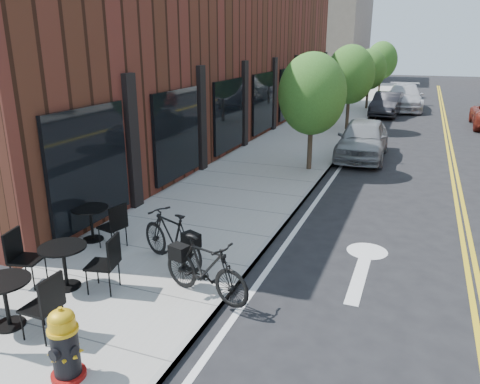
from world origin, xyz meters
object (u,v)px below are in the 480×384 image
at_px(bicycle_left, 172,237).
at_px(parked_car_a, 363,139).
at_px(bistro_set_a, 5,296).
at_px(parked_car_b, 387,104).
at_px(bistro_set_c, 91,219).
at_px(bicycle_right, 205,268).
at_px(fire_hydrant, 65,345).
at_px(parked_car_c, 404,97).
at_px(bistro_set_b, 64,261).

xyz_separation_m(bicycle_left, parked_car_a, (2.25, 10.58, 0.08)).
bearing_deg(bistro_set_a, parked_car_b, 81.94).
bearing_deg(bistro_set_c, bistro_set_a, -61.12).
bearing_deg(parked_car_b, bicycle_right, -88.53).
xyz_separation_m(fire_hydrant, bistro_set_a, (-1.61, 0.59, 0.02)).
distance_m(fire_hydrant, parked_car_c, 28.34).
bearing_deg(fire_hydrant, parked_car_c, 95.13).
height_order(bicycle_left, parked_car_c, parked_car_c).
relative_size(bistro_set_c, parked_car_b, 0.44).
xyz_separation_m(parked_car_a, parked_car_b, (0.00, 11.26, -0.05)).
bearing_deg(bistro_set_b, bistro_set_c, 102.89).
xyz_separation_m(bicycle_left, bistro_set_b, (-1.27, -1.50, -0.03)).
bearing_deg(bistro_set_a, bistro_set_b, 89.93).
height_order(bistro_set_c, parked_car_c, parked_car_c).
height_order(parked_car_a, parked_car_c, parked_car_c).
relative_size(fire_hydrant, bicycle_left, 0.57).
distance_m(bistro_set_c, parked_car_a, 11.14).
height_order(bicycle_right, bistro_set_c, bicycle_right).
bearing_deg(bistro_set_b, fire_hydrant, -61.62).
relative_size(bicycle_left, parked_car_a, 0.41).
bearing_deg(parked_car_b, fire_hydrant, -90.10).
height_order(parked_car_b, parked_car_c, parked_car_c).
height_order(bistro_set_a, bistro_set_c, bistro_set_a).
distance_m(bistro_set_a, bistro_set_b, 1.26).
xyz_separation_m(bicycle_left, bistro_set_a, (-1.28, -2.76, -0.03)).
relative_size(bicycle_right, parked_car_a, 0.41).
bearing_deg(bicycle_left, fire_hydrant, 29.73).
distance_m(bicycle_right, bistro_set_b, 2.49).
xyz_separation_m(bicycle_right, bistro_set_c, (-3.30, 1.27, -0.05)).
relative_size(bistro_set_a, parked_car_c, 0.33).
height_order(bicycle_right, bistro_set_b, bicycle_right).
height_order(bicycle_right, bistro_set_a, bicycle_right).
bearing_deg(bicycle_right, parked_car_c, 11.23).
bearing_deg(bicycle_left, bistro_set_c, -75.11).
xyz_separation_m(fire_hydrant, parked_car_c, (2.71, 28.21, 0.20)).
bearing_deg(bistro_set_c, bicycle_right, -7.97).
bearing_deg(parked_car_a, parked_car_c, 85.45).
xyz_separation_m(bistro_set_b, parked_car_b, (3.52, 23.34, 0.06)).
xyz_separation_m(bicycle_right, parked_car_a, (1.10, 11.50, 0.08)).
xyz_separation_m(fire_hydrant, bistro_set_c, (-2.49, 3.70, 0.00)).
distance_m(fire_hydrant, bistro_set_c, 4.46).
relative_size(fire_hydrant, bistro_set_b, 0.53).
bearing_deg(parked_car_a, bistro_set_b, -107.59).
relative_size(bicycle_left, bistro_set_b, 0.93).
relative_size(bistro_set_b, parked_car_b, 0.46).
bearing_deg(parked_car_a, bicycle_right, -96.81).
bearing_deg(bistro_set_a, parked_car_c, 81.20).
relative_size(bistro_set_c, parked_car_a, 0.42).
height_order(bicycle_left, bicycle_right, bicycle_left).
bearing_deg(bistro_set_c, parked_car_b, 91.51).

